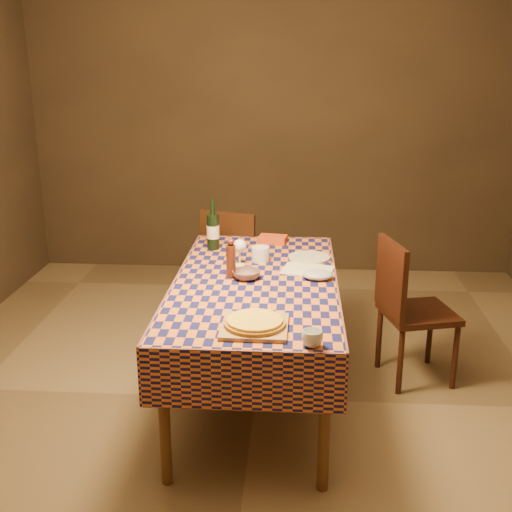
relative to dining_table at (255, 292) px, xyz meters
name	(u,v)px	position (x,y,z in m)	size (l,w,h in m)	color
room	(255,181)	(0.00, 0.00, 0.66)	(5.00, 5.10, 2.70)	brown
dining_table	(255,292)	(0.00, 0.00, 0.00)	(0.94, 1.84, 0.77)	brown
cutting_board	(255,327)	(0.04, -0.68, 0.09)	(0.31, 0.31, 0.02)	#9D7549
pizza	(255,322)	(0.04, -0.68, 0.11)	(0.31, 0.31, 0.03)	#9D641A
pepper_mill	(231,259)	(-0.15, 0.05, 0.18)	(0.07, 0.07, 0.23)	#471D10
bowl	(246,275)	(-0.05, 0.02, 0.10)	(0.16, 0.16, 0.05)	#674E56
wine_glass	(240,247)	(-0.11, 0.27, 0.19)	(0.08, 0.08, 0.16)	white
wine_bottle	(213,231)	(-0.32, 0.60, 0.20)	(0.09, 0.09, 0.33)	black
deli_tub	(260,254)	(0.01, 0.35, 0.12)	(0.11, 0.11, 0.09)	silver
takeout_container	(273,239)	(0.07, 0.77, 0.10)	(0.19, 0.13, 0.05)	#B93E18
white_plate	(309,258)	(0.32, 0.42, 0.08)	(0.26, 0.26, 0.02)	silver
tumbler	(312,338)	(0.31, -0.85, 0.11)	(0.10, 0.10, 0.08)	white
flour_patch	(307,270)	(0.30, 0.20, 0.08)	(0.30, 0.23, 0.00)	silver
flour_bag	(318,275)	(0.36, 0.04, 0.10)	(0.18, 0.13, 0.05)	#9AA8C5
chair_far	(234,262)	(-0.23, 1.08, -0.17)	(0.53, 0.53, 0.93)	black
chair_right	(407,303)	(0.93, 0.32, -0.17)	(0.52, 0.51, 0.93)	black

